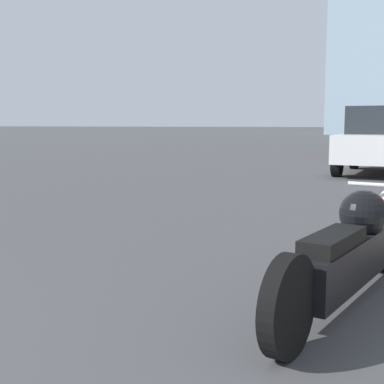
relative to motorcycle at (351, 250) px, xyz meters
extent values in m
cylinder|color=black|center=(-0.22, -1.07, -0.09)|extent=(0.21, 0.58, 0.58)
cube|color=black|center=(-0.01, -0.06, -0.06)|extent=(0.55, 1.59, 0.31)
sphere|color=black|center=(0.05, 0.25, 0.22)|extent=(0.36, 0.36, 0.36)
cube|color=black|center=(-0.08, -0.39, 0.14)|extent=(0.35, 0.75, 0.10)
cube|color=silver|center=(-0.38, 10.49, 0.29)|extent=(1.98, 4.18, 0.67)
cube|color=#23282D|center=(-0.38, 10.49, 0.97)|extent=(1.59, 2.04, 0.68)
cylinder|color=black|center=(-1.13, 11.80, -0.04)|extent=(0.24, 0.69, 0.68)
cylinder|color=black|center=(-1.28, 9.28, -0.04)|extent=(0.24, 0.69, 0.68)
cylinder|color=black|center=(-1.31, 22.84, -0.02)|extent=(0.21, 0.72, 0.72)
cylinder|color=black|center=(-1.34, 20.01, -0.02)|extent=(0.21, 0.72, 0.72)
camera|label=1|loc=(0.36, -3.83, 0.89)|focal=50.00mm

